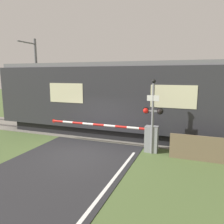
{
  "coord_description": "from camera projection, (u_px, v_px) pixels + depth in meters",
  "views": [
    {
      "loc": [
        4.73,
        -8.46,
        3.64
      ],
      "look_at": [
        0.76,
        2.07,
        1.68
      ],
      "focal_mm": 35.0,
      "sensor_mm": 36.0,
      "label": 1
    }
  ],
  "objects": [
    {
      "name": "roadside_fence",
      "position": [
        206.0,
        149.0,
        9.08
      ],
      "size": [
        2.99,
        0.06,
        1.1
      ],
      "color": "#726047",
      "rests_on": "ground_plane"
    },
    {
      "name": "train",
      "position": [
        175.0,
        101.0,
        11.73
      ],
      "size": [
        21.52,
        2.8,
        4.28
      ],
      "color": "black",
      "rests_on": "ground_plane"
    },
    {
      "name": "signal_post",
      "position": [
        153.0,
        112.0,
        9.82
      ],
      "size": [
        0.92,
        0.26,
        3.42
      ],
      "color": "gray",
      "rests_on": "ground_plane"
    },
    {
      "name": "ground_plane",
      "position": [
        81.0,
        154.0,
        10.06
      ],
      "size": [
        80.0,
        80.0,
        0.0
      ],
      "primitive_type": "plane",
      "color": "#4C6033"
    },
    {
      "name": "track_bed",
      "position": [
        110.0,
        134.0,
        13.43
      ],
      "size": [
        36.0,
        3.2,
        0.13
      ],
      "color": "slate",
      "rests_on": "ground_plane"
    },
    {
      "name": "catenary_pole",
      "position": [
        36.0,
        78.0,
        17.3
      ],
      "size": [
        0.2,
        1.9,
        6.33
      ],
      "color": "slate",
      "rests_on": "ground_plane"
    },
    {
      "name": "crossing_barrier",
      "position": [
        142.0,
        136.0,
        10.43
      ],
      "size": [
        5.84,
        0.44,
        1.24
      ],
      "color": "gray",
      "rests_on": "ground_plane"
    }
  ]
}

